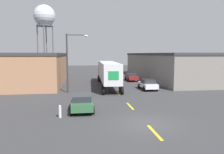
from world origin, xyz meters
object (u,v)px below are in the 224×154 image
Objects in this scene: parked_car_left_near at (82,102)px; fire_hydrant at (60,111)px; parked_car_right_mid at (148,84)px; street_lamp at (70,58)px; water_tower at (44,17)px; semi_truck at (108,71)px; parked_car_right_far at (132,77)px.

parked_car_left_near is 4.13× the size of fire_hydrant.
street_lamp reaches higher than parked_car_right_mid.
water_tower is at bearing 103.94° from street_lamp.
parked_car_left_near is 10.30m from street_lamp.
street_lamp is (-5.48, -4.93, 2.13)m from semi_truck.
semi_truck is 7.90m from parked_car_right_far.
semi_truck is 17.40m from fire_hydrant.
water_tower reaches higher than parked_car_right_far.
parked_car_right_far is 24.66m from fire_hydrant.
street_lamp reaches higher than parked_car_left_near.
water_tower reaches higher than street_lamp.
parked_car_right_far is 32.43m from water_tower.
water_tower is at bearing 100.14° from fire_hydrant.
fire_hydrant is (-10.89, -12.13, -0.27)m from parked_car_right_mid.
parked_car_left_near is 45.87m from water_tower.
parked_car_left_near is at bearing -77.19° from water_tower.
street_lamp is (-1.47, 9.51, 3.67)m from parked_car_left_near.
parked_car_left_near is at bearing -131.78° from parked_car_right_mid.
semi_truck is 2.15× the size of street_lamp.
semi_truck is 3.93× the size of parked_car_right_far.
street_lamp is (8.20, -33.04, -10.45)m from water_tower.
parked_car_right_mid is 39.97m from water_tower.
water_tower is at bearing 102.81° from parked_car_left_near.
parked_car_right_mid is 11.27m from street_lamp.
fire_hydrant is at bearing -91.31° from street_lamp.
water_tower reaches higher than semi_truck.
parked_car_right_far is (9.15, 20.24, 0.00)m from parked_car_left_near.
semi_truck is 7.68m from street_lamp.
street_lamp is 7.54× the size of fire_hydrant.
water_tower is (-18.83, 32.31, 14.12)m from parked_car_right_mid.
semi_truck is 15.06m from parked_car_left_near.
parked_car_right_mid is 13.74m from parked_car_left_near.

